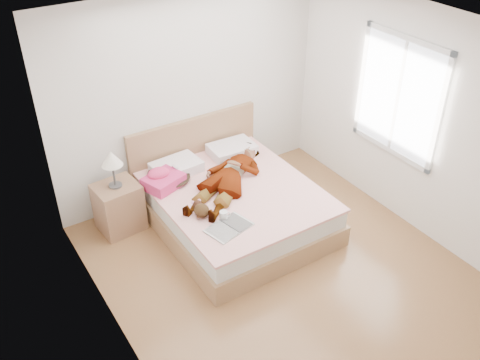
# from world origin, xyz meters

# --- Properties ---
(ground) EXTENTS (4.00, 4.00, 0.00)m
(ground) POSITION_xyz_m (0.00, 0.00, 0.00)
(ground) COLOR #56331A
(ground) RESTS_ON ground
(woman) EXTENTS (1.70, 1.46, 0.23)m
(woman) POSITION_xyz_m (0.03, 1.14, 0.62)
(woman) COLOR white
(woman) RESTS_ON bed
(hair) EXTENTS (0.54, 0.64, 0.09)m
(hair) POSITION_xyz_m (-0.54, 1.59, 0.55)
(hair) COLOR black
(hair) RESTS_ON bed
(phone) EXTENTS (0.08, 0.09, 0.05)m
(phone) POSITION_xyz_m (-0.47, 1.54, 0.67)
(phone) COLOR silver
(phone) RESTS_ON bed
(room_shell) EXTENTS (4.00, 4.00, 4.00)m
(room_shell) POSITION_xyz_m (1.77, 0.30, 1.50)
(room_shell) COLOR white
(room_shell) RESTS_ON ground
(bed) EXTENTS (1.80, 2.08, 1.00)m
(bed) POSITION_xyz_m (0.00, 1.04, 0.28)
(bed) COLOR olive
(bed) RESTS_ON ground
(towel) EXTENTS (0.52, 0.47, 0.23)m
(towel) POSITION_xyz_m (-0.68, 1.47, 0.60)
(towel) COLOR #DC3B82
(towel) RESTS_ON bed
(magazine) EXTENTS (0.53, 0.41, 0.03)m
(magazine) POSITION_xyz_m (-0.44, 0.38, 0.52)
(magazine) COLOR silver
(magazine) RESTS_ON bed
(coffee_mug) EXTENTS (0.13, 0.11, 0.10)m
(coffee_mug) POSITION_xyz_m (-0.40, 0.54, 0.56)
(coffee_mug) COLOR white
(coffee_mug) RESTS_ON bed
(plush_toy) EXTENTS (0.17, 0.26, 0.14)m
(plush_toy) POSITION_xyz_m (-0.57, 0.74, 0.58)
(plush_toy) COLOR black
(plush_toy) RESTS_ON bed
(nightstand) EXTENTS (0.53, 0.48, 1.06)m
(nightstand) POSITION_xyz_m (-1.19, 1.64, 0.35)
(nightstand) COLOR olive
(nightstand) RESTS_ON ground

